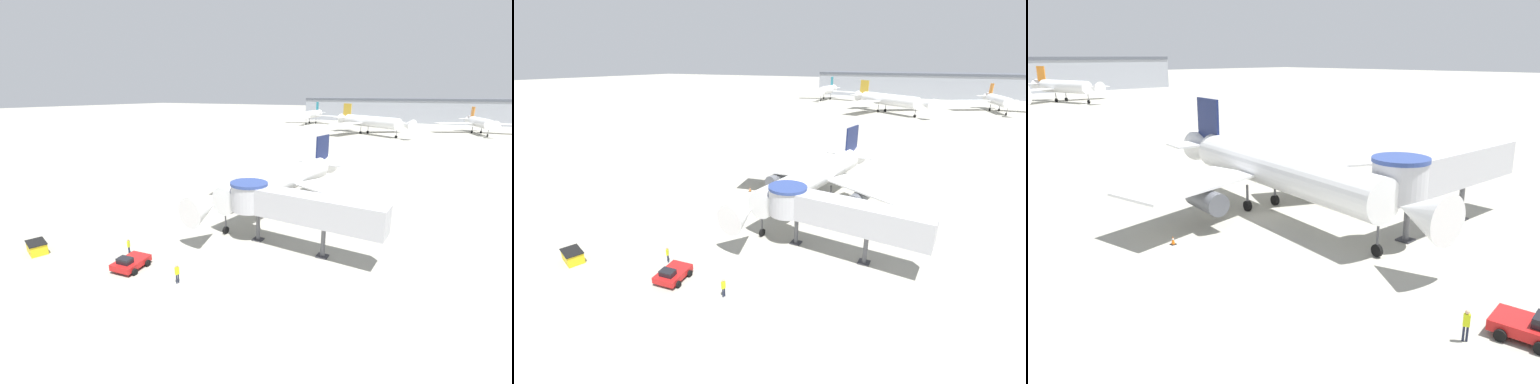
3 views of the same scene
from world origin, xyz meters
The scene contains 13 objects.
ground_plane centered at (0.00, 0.00, 0.00)m, with size 800.00×800.00×0.00m, color #9E9B8E.
main_airplane centered at (0.79, -0.14, 3.85)m, with size 26.45×31.80×9.05m.
jet_bridge centered at (6.90, -11.86, 4.72)m, with size 16.58×4.32×6.41m.
pushback_tug_red centered at (-4.16, -22.91, 0.62)m, with size 2.79×3.42×1.37m.
service_container_yellow centered at (-15.07, -25.14, 0.59)m, with size 2.87×2.32×1.17m.
traffic_cone_port_wing centered at (-9.52, -0.20, 0.31)m, with size 0.39×0.39×0.65m.
traffic_cone_starboard_wing centered at (10.68, -2.67, 0.31)m, with size 0.39×0.39×0.65m.
ground_crew_marshaller centered at (-6.60, -20.90, 0.96)m, with size 0.32×0.37×1.66m.
ground_crew_wing_walker centered at (1.34, -22.77, 1.00)m, with size 0.26×0.37×1.74m.
background_jet_orange_tail centered at (31.18, 120.72, 4.47)m, with size 31.30×29.67×10.16m.
background_jet_teal_tail centered at (-43.23, 133.86, 4.83)m, with size 29.91×26.13×11.03m.
background_jet_gold_tail centered at (-6.59, 97.69, 5.01)m, with size 33.65×31.09×11.47m.
terminal_building centered at (17.37, 175.00, 6.41)m, with size 149.72×26.70×12.79m.
Camera 1 is at (19.63, -42.24, 15.59)m, focal length 24.00 mm.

